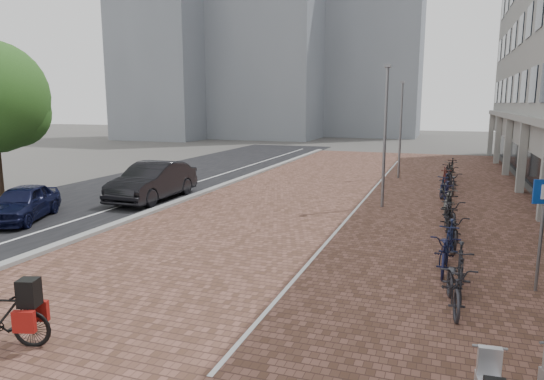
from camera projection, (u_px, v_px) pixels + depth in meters
The scene contains 14 objects.
ground at pixel (183, 291), 10.97m from camera, with size 140.00×140.00×0.00m, color #474442.
plaza_brick at pixel (360, 199), 21.43m from camera, with size 14.50×42.00×0.04m, color brown.
street_asphalt at pixel (147, 185), 25.08m from camera, with size 8.00×50.00×0.03m, color black.
curb at pixel (215, 188), 23.77m from camera, with size 0.35×42.00×0.14m, color gray.
lane_line at pixel (181, 187), 24.41m from camera, with size 0.12×44.00×0.00m, color white.
parking_line at pixel (365, 199), 21.36m from camera, with size 0.10×30.00×0.00m, color white.
bg_towers at pixel (280, 21), 58.62m from camera, with size 33.00×23.00×32.00m.
car_navy at pixel (23, 203), 17.41m from camera, with size 1.52×3.79×1.29m, color black.
car_dark at pixel (153, 181), 21.12m from camera, with size 1.74×5.00×1.65m, color black.
hero_bike at pixel (0, 317), 8.34m from camera, with size 1.84×0.98×1.25m.
parking_sign at pixel (543, 217), 10.58m from camera, with size 0.52×0.21×2.56m.
lamp_near at pixel (385, 138), 19.24m from camera, with size 0.12×0.12×5.59m, color slate.
lamp_far at pixel (400, 131), 26.91m from camera, with size 0.12×0.12×5.31m, color slate.
bike_row at pixel (450, 199), 18.87m from camera, with size 1.17×21.45×1.05m.
Camera 1 is at (5.41, -9.11, 4.18)m, focal length 32.08 mm.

